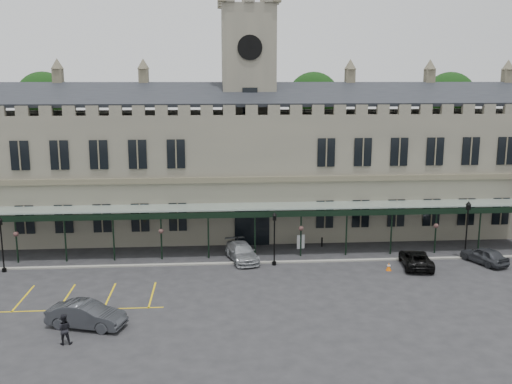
{
  "coord_description": "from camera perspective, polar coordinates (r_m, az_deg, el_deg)",
  "views": [
    {
      "loc": [
        -3.5,
        -40.07,
        15.17
      ],
      "look_at": [
        0.0,
        6.0,
        6.0
      ],
      "focal_mm": 40.0,
      "sensor_mm": 36.0,
      "label": 1
    }
  ],
  "objects": [
    {
      "name": "station_building",
      "position": [
        56.76,
        -0.76,
        2.41
      ],
      "size": [
        60.0,
        10.36,
        17.3
      ],
      "color": "#656154",
      "rests_on": "ground"
    },
    {
      "name": "tree_behind_mid",
      "position": [
        66.12,
        5.75,
        9.13
      ],
      "size": [
        6.0,
        6.0,
        16.0
      ],
      "color": "#332314",
      "rests_on": "ground"
    },
    {
      "name": "lamp_post_mid",
      "position": [
        46.96,
        1.85,
        -4.2
      ],
      "size": [
        0.43,
        0.43,
        4.52
      ],
      "color": "black",
      "rests_on": "ground"
    },
    {
      "name": "traffic_cone",
      "position": [
        47.53,
        13.14,
        -7.29
      ],
      "size": [
        0.41,
        0.41,
        0.65
      ],
      "rotation": [
        0.0,
        0.0,
        -0.38
      ],
      "color": "#F56507",
      "rests_on": "ground"
    },
    {
      "name": "lamp_post_left",
      "position": [
        49.59,
        -24.1,
        -4.34
      ],
      "size": [
        0.43,
        0.43,
        4.56
      ],
      "color": "black",
      "rests_on": "ground"
    },
    {
      "name": "bollard_left",
      "position": [
        51.19,
        -2.43,
        -5.5
      ],
      "size": [
        0.16,
        0.16,
        0.89
      ],
      "primitive_type": "cylinder",
      "color": "black",
      "rests_on": "ground"
    },
    {
      "name": "tree_behind_left",
      "position": [
        67.69,
        -20.44,
        8.54
      ],
      "size": [
        6.0,
        6.0,
        16.0
      ],
      "color": "#332314",
      "rests_on": "ground"
    },
    {
      "name": "car_taxi",
      "position": [
        48.69,
        -1.43,
        -6.03
      ],
      "size": [
        3.13,
        5.38,
        1.47
      ],
      "primitive_type": "imported",
      "rotation": [
        0.0,
        0.0,
        0.22
      ],
      "color": "#979A9F",
      "rests_on": "ground"
    },
    {
      "name": "car_van",
      "position": [
        48.89,
        15.7,
        -6.46
      ],
      "size": [
        2.94,
        5.12,
        1.34
      ],
      "primitive_type": "imported",
      "rotation": [
        0.0,
        0.0,
        2.99
      ],
      "color": "black",
      "rests_on": "ground"
    },
    {
      "name": "canopy",
      "position": [
        49.34,
        -0.13,
        -3.77
      ],
      "size": [
        50.0,
        4.1,
        4.3
      ],
      "color": "#8C9E93",
      "rests_on": "ground"
    },
    {
      "name": "kerb",
      "position": [
        48.13,
        0.05,
        -7.07
      ],
      "size": [
        60.0,
        0.4,
        0.12
      ],
      "primitive_type": "cube",
      "color": "gray",
      "rests_on": "ground"
    },
    {
      "name": "car_left_b",
      "position": [
        37.66,
        -16.61,
        -11.69
      ],
      "size": [
        5.15,
        3.02,
        1.6
      ],
      "primitive_type": "imported",
      "rotation": [
        0.0,
        0.0,
        1.28
      ],
      "color": "#33353A",
      "rests_on": "ground"
    },
    {
      "name": "person_b",
      "position": [
        35.79,
        -18.67,
        -12.87
      ],
      "size": [
        0.98,
        0.81,
        1.83
      ],
      "primitive_type": "imported",
      "rotation": [
        0.0,
        0.0,
        3.28
      ],
      "color": "black",
      "rests_on": "ground"
    },
    {
      "name": "bollard_right",
      "position": [
        53.03,
        6.61,
        -4.99
      ],
      "size": [
        0.15,
        0.15,
        0.86
      ],
      "primitive_type": "cylinder",
      "color": "black",
      "rests_on": "ground"
    },
    {
      "name": "tree_behind_right",
      "position": [
        70.68,
        18.78,
        8.73
      ],
      "size": [
        6.0,
        6.0,
        16.0
      ],
      "color": "#332314",
      "rests_on": "ground"
    },
    {
      "name": "car_right_a",
      "position": [
        51.56,
        21.86,
        -5.89
      ],
      "size": [
        3.12,
        4.51,
        1.43
      ],
      "primitive_type": "imported",
      "rotation": [
        0.0,
        0.0,
        3.52
      ],
      "color": "#33353A",
      "rests_on": "ground"
    },
    {
      "name": "lamp_post_right",
      "position": [
        51.85,
        20.36,
        -3.07
      ],
      "size": [
        0.48,
        0.48,
        5.05
      ],
      "color": "black",
      "rests_on": "ground"
    },
    {
      "name": "parking_markings",
      "position": [
        42.75,
        -18.56,
        -10.17
      ],
      "size": [
        16.0,
        6.0,
        0.01
      ],
      "primitive_type": null,
      "color": "gold",
      "rests_on": "ground"
    },
    {
      "name": "clock_tower",
      "position": [
        56.21,
        -0.78,
        9.13
      ],
      "size": [
        5.6,
        5.6,
        24.8
      ],
      "color": "#656154",
      "rests_on": "ground"
    },
    {
      "name": "ground",
      "position": [
        42.99,
        0.61,
        -9.44
      ],
      "size": [
        140.0,
        140.0,
        0.0
      ],
      "primitive_type": "plane",
      "color": "#242426"
    },
    {
      "name": "sign_board",
      "position": [
        52.13,
        4.49,
        -5.0
      ],
      "size": [
        0.74,
        0.28,
        1.3
      ],
      "rotation": [
        0.0,
        0.0,
        0.3
      ],
      "color": "black",
      "rests_on": "ground"
    }
  ]
}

